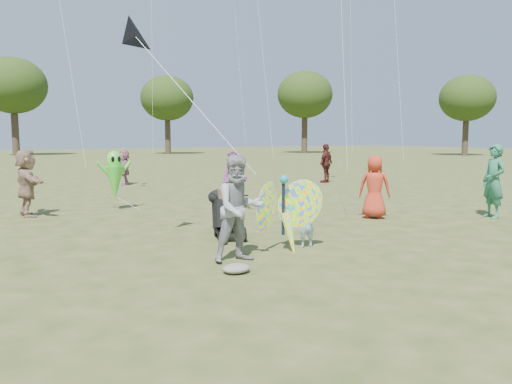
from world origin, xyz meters
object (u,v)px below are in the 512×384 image
adult_man (239,209)px  jogging_stroller (225,211)px  crowd_h (326,163)px  crowd_j (125,167)px  child_girl (306,222)px  crowd_d (27,183)px  crowd_f (494,181)px  crowd_a (375,187)px  crowd_e (235,181)px  butterfly_kite (286,214)px  alien_kite (115,177)px

adult_man → jogging_stroller: adult_man is taller
crowd_h → crowd_j: bearing=-48.8°
child_girl → crowd_d: 8.06m
crowd_h → jogging_stroller: 13.42m
crowd_j → crowd_f: bearing=41.1°
adult_man → jogging_stroller: bearing=73.9°
crowd_d → jogging_stroller: 6.29m
crowd_a → crowd_e: crowd_e is taller
crowd_j → butterfly_kite: size_ratio=0.89×
crowd_f → crowd_a: bearing=-103.1°
child_girl → butterfly_kite: size_ratio=0.58×
crowd_d → crowd_e: (5.26, -2.07, -0.05)m
child_girl → crowd_j: 14.23m
crowd_a → crowd_f: crowd_f is taller
crowd_j → jogging_stroller: (-1.95, -12.73, -0.16)m
crowd_e → crowd_f: bearing=16.9°
child_girl → crowd_a: (3.66, 1.78, 0.33)m
child_girl → crowd_e: bearing=-98.8°
child_girl → crowd_e: 5.07m
crowd_d → crowd_e: 5.65m
crowd_f → jogging_stroller: (-7.34, 1.33, -0.36)m
crowd_h → crowd_j: crowd_h is taller
crowd_d → butterfly_kite: size_ratio=1.04×
child_girl → jogging_stroller: (-1.00, 1.46, 0.11)m
crowd_j → crowd_a: bearing=32.5°
crowd_f → alien_kite: 10.45m
crowd_d → jogging_stroller: (3.02, -5.51, -0.29)m
crowd_e → crowd_j: bearing=151.8°
crowd_h → butterfly_kite: 14.15m
jogging_stroller → alien_kite: bearing=117.2°
alien_kite → butterfly_kite: bearing=-80.6°
adult_man → crowd_a: (5.33, 2.04, -0.09)m
child_girl → crowd_h: size_ratio=0.55×
child_girl → crowd_e: crowd_e is taller
crowd_j → alien_kite: (-2.63, -7.36, 0.19)m
crowd_f → jogging_stroller: 7.47m
butterfly_kite → alien_kite: bearing=99.4°
crowd_j → adult_man: bearing=9.9°
crowd_h → crowd_j: size_ratio=1.16×
child_girl → crowd_e: (1.23, 4.91, 0.35)m
child_girl → crowd_h: crowd_h is taller
adult_man → crowd_j: adult_man is taller
adult_man → alien_kite: adult_man is taller
crowd_f → crowd_e: bearing=-114.5°
crowd_a → alien_kite: 7.36m
crowd_f → crowd_j: 15.06m
crowd_j → crowd_e: bearing=21.9°
crowd_a → crowd_f: 3.14m
crowd_e → crowd_h: bearing=93.9°
child_girl → alien_kite: 7.05m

